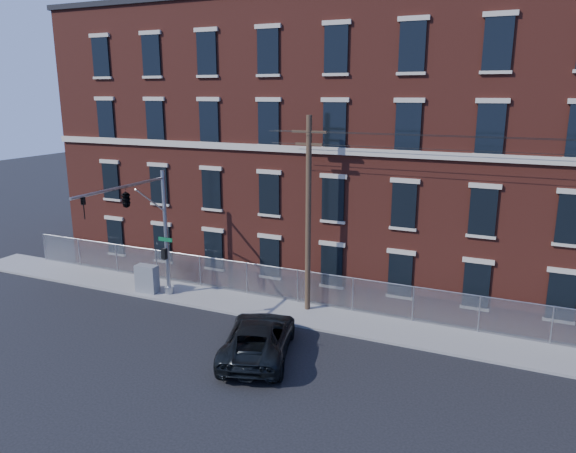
% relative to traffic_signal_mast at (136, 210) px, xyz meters
% --- Properties ---
extents(ground, '(140.00, 140.00, 0.00)m').
position_rel_traffic_signal_mast_xyz_m(ground, '(6.00, -2.18, -5.39)').
color(ground, black).
rests_on(ground, ground).
extents(sidewalk, '(65.00, 3.00, 0.12)m').
position_rel_traffic_signal_mast_xyz_m(sidewalk, '(18.00, 2.82, -5.33)').
color(sidewalk, gray).
rests_on(sidewalk, ground).
extents(mill_building, '(55.30, 14.32, 16.30)m').
position_rel_traffic_signal_mast_xyz_m(mill_building, '(18.00, 11.75, 2.76)').
color(mill_building, maroon).
rests_on(mill_building, ground).
extents(chain_link_fence, '(59.06, 0.06, 1.85)m').
position_rel_traffic_signal_mast_xyz_m(chain_link_fence, '(18.00, 4.12, -4.33)').
color(chain_link_fence, '#A5A8AD').
rests_on(chain_link_fence, ground).
extents(traffic_signal_mast, '(0.90, 6.75, 7.00)m').
position_rel_traffic_signal_mast_xyz_m(traffic_signal_mast, '(0.00, 0.00, 0.00)').
color(traffic_signal_mast, '#9EA0A5').
rests_on(traffic_signal_mast, ground).
extents(utility_pole_near, '(1.80, 0.28, 10.00)m').
position_rel_traffic_signal_mast_xyz_m(utility_pole_near, '(8.00, 3.42, -0.05)').
color(utility_pole_near, '#4E3B27').
rests_on(utility_pole_near, ground).
extents(pickup_truck, '(4.32, 6.43, 1.64)m').
position_rel_traffic_signal_mast_xyz_m(pickup_truck, '(7.89, -2.01, -4.57)').
color(pickup_truck, black).
rests_on(pickup_truck, ground).
extents(utility_cabinet, '(1.29, 0.69, 1.57)m').
position_rel_traffic_signal_mast_xyz_m(utility_cabinet, '(-1.26, 2.02, -4.48)').
color(utility_cabinet, slate).
rests_on(utility_cabinet, sidewalk).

